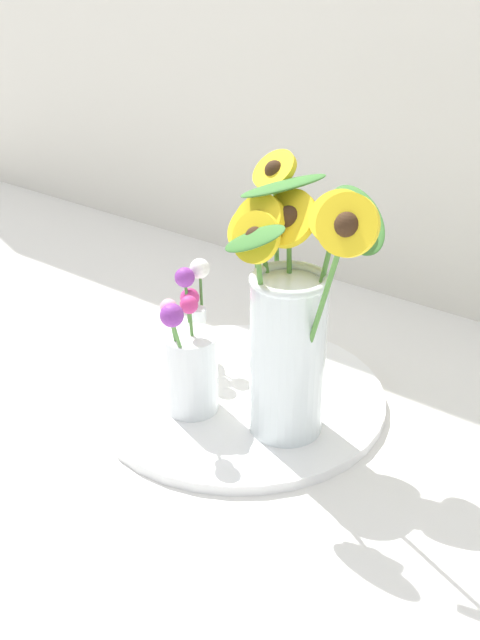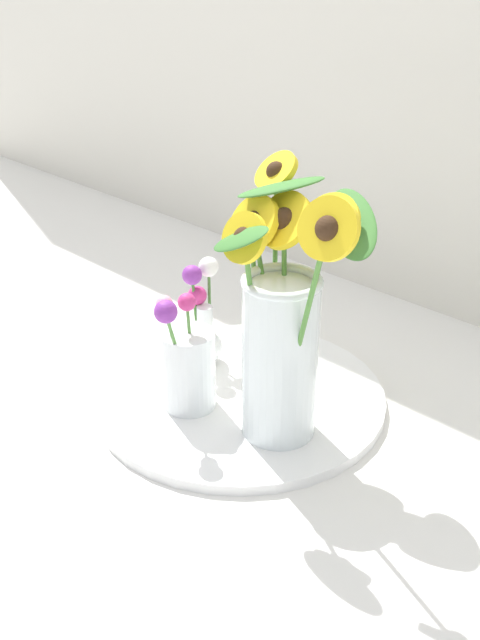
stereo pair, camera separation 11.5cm
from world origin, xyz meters
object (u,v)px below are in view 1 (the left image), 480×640
serving_tray (240,396)px  vase_small_center (190,368)px  mason_jar_sunflowers (290,323)px  vase_bulb_right (197,325)px

serving_tray → vase_small_center: 0.12m
mason_jar_sunflowers → vase_bulb_right: (-0.23, 0.06, -0.10)m
mason_jar_sunflowers → vase_bulb_right: mason_jar_sunflowers is taller
mason_jar_sunflowers → vase_small_center: (-0.14, -0.06, -0.10)m
mason_jar_sunflowers → vase_small_center: mason_jar_sunflowers is taller
vase_bulb_right → vase_small_center: bearing=-53.4°
vase_small_center → vase_bulb_right: bearing=126.6°
vase_small_center → vase_bulb_right: 0.14m
vase_small_center → mason_jar_sunflowers: bearing=21.7°
serving_tray → vase_small_center: (-0.03, -0.08, 0.08)m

